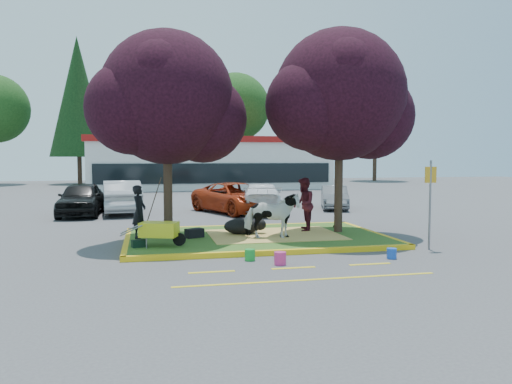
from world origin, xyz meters
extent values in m
plane|color=#424244|center=(0.00, 0.00, 0.00)|extent=(90.00, 90.00, 0.00)
cube|color=#305219|center=(0.00, 0.00, 0.07)|extent=(8.00, 5.00, 0.15)
cube|color=yellow|center=(0.00, -2.58, 0.07)|extent=(8.30, 0.16, 0.15)
cube|color=yellow|center=(0.00, 2.58, 0.07)|extent=(8.30, 0.16, 0.15)
cube|color=yellow|center=(-4.08, 0.00, 0.07)|extent=(0.16, 5.30, 0.15)
cube|color=yellow|center=(4.08, 0.00, 0.07)|extent=(0.16, 5.30, 0.15)
cube|color=#DEBB5B|center=(0.60, 0.00, 0.15)|extent=(4.20, 3.00, 0.01)
cylinder|color=black|center=(-2.80, 0.40, 1.91)|extent=(0.28, 0.28, 3.53)
sphere|color=black|center=(-2.80, 0.40, 4.56)|extent=(4.20, 4.20, 4.20)
sphere|color=black|center=(-1.64, 0.60, 3.93)|extent=(2.86, 2.86, 2.86)
sphere|color=black|center=(-3.85, 0.10, 4.18)|extent=(2.86, 2.86, 2.86)
cylinder|color=black|center=(2.90, 0.20, 2.00)|extent=(0.28, 0.28, 3.70)
sphere|color=black|center=(2.90, 0.20, 4.77)|extent=(4.40, 4.40, 4.40)
sphere|color=black|center=(4.11, 0.40, 4.11)|extent=(2.99, 2.99, 2.99)
sphere|color=black|center=(1.80, -0.10, 4.37)|extent=(2.99, 2.99, 2.99)
cube|color=yellow|center=(-2.00, -4.20, 0.00)|extent=(1.10, 0.12, 0.01)
cube|color=yellow|center=(0.00, -4.20, 0.00)|extent=(1.10, 0.12, 0.01)
cube|color=yellow|center=(2.00, -4.20, 0.00)|extent=(1.10, 0.12, 0.01)
cube|color=yellow|center=(0.00, -5.40, 0.00)|extent=(6.00, 0.10, 0.01)
cube|color=silver|center=(2.00, 28.00, 2.00)|extent=(20.00, 8.00, 4.00)
cube|color=maroon|center=(2.00, 28.00, 4.15)|extent=(20.40, 8.40, 0.50)
cube|color=black|center=(2.00, 23.95, 1.40)|extent=(19.00, 0.10, 1.60)
cylinder|color=black|center=(-10.00, 37.00, 1.96)|extent=(0.44, 0.44, 3.92)
cone|color=black|center=(-10.00, 37.00, 8.68)|extent=(5.60, 5.60, 11.90)
cylinder|color=black|center=(-2.00, 38.50, 1.54)|extent=(0.44, 0.44, 3.08)
sphere|color=#143811|center=(-2.00, 38.50, 6.82)|extent=(6.16, 6.16, 6.16)
cylinder|color=black|center=(6.00, 37.50, 1.82)|extent=(0.44, 0.44, 3.64)
sphere|color=#143811|center=(6.00, 37.50, 8.06)|extent=(7.28, 7.28, 7.28)
cylinder|color=black|center=(14.00, 38.00, 1.75)|extent=(0.44, 0.44, 3.50)
cone|color=black|center=(14.00, 38.00, 7.75)|extent=(5.00, 5.00, 10.62)
cylinder|color=black|center=(22.00, 37.00, 1.61)|extent=(0.44, 0.44, 3.22)
sphere|color=#143811|center=(22.00, 37.00, 7.13)|extent=(6.44, 6.44, 6.44)
imported|color=white|center=(0.33, -0.73, 0.87)|extent=(1.82, 1.09, 1.44)
ellipsoid|color=black|center=(-0.39, 0.37, 0.42)|extent=(1.42, 1.16, 0.54)
imported|color=black|center=(-3.70, 0.30, 0.98)|extent=(0.58, 0.71, 1.66)
imported|color=#47141C|center=(1.81, 0.66, 1.07)|extent=(0.95, 1.07, 1.83)
imported|color=black|center=(3.26, 1.20, 0.70)|extent=(0.31, 0.66, 1.09)
cylinder|color=black|center=(-2.57, -1.37, 0.33)|extent=(0.37, 0.19, 0.37)
cylinder|color=slate|center=(-3.49, -1.59, 0.28)|extent=(0.04, 0.04, 0.27)
cylinder|color=slate|center=(-3.49, -1.14, 0.28)|extent=(0.04, 0.04, 0.27)
cube|color=gold|center=(-3.13, -1.37, 0.64)|extent=(1.17, 0.92, 0.41)
cylinder|color=slate|center=(-3.90, -1.59, 0.66)|extent=(0.64, 0.26, 0.34)
cylinder|color=slate|center=(-3.90, -1.14, 0.66)|extent=(0.64, 0.26, 0.34)
cube|color=black|center=(-2.01, 0.01, 0.29)|extent=(0.64, 0.51, 0.28)
cube|color=black|center=(-3.70, -1.35, 0.25)|extent=(0.44, 0.33, 0.21)
cylinder|color=slate|center=(4.56, -2.70, 1.30)|extent=(0.06, 0.06, 2.60)
cube|color=orange|center=(4.56, -2.70, 2.18)|extent=(0.36, 0.04, 0.47)
cylinder|color=#16942C|center=(-0.86, -3.11, 0.15)|extent=(0.34, 0.34, 0.30)
cylinder|color=#CB2D78|center=(-0.22, -3.77, 0.16)|extent=(0.33, 0.33, 0.33)
cylinder|color=blue|center=(2.86, -3.68, 0.14)|extent=(0.33, 0.33, 0.28)
imported|color=black|center=(-6.42, 8.46, 0.78)|extent=(1.93, 4.59, 1.55)
imported|color=#A5A8AD|center=(-4.64, 8.99, 0.79)|extent=(2.09, 4.92, 1.58)
imported|color=#A32A0D|center=(0.72, 7.92, 0.73)|extent=(4.25, 5.78, 1.46)
imported|color=white|center=(1.95, 7.77, 0.71)|extent=(2.93, 5.20, 1.42)
imported|color=slate|center=(6.08, 8.70, 0.60)|extent=(2.29, 3.84, 1.20)
camera|label=1|loc=(-3.46, -15.67, 2.69)|focal=35.00mm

